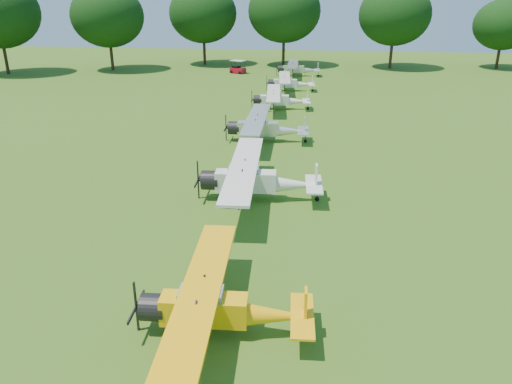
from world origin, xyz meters
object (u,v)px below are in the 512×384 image
golf_cart (238,69)px  aircraft_6 (289,82)px  aircraft_2 (218,306)px  aircraft_3 (255,178)px  aircraft_7 (297,68)px  aircraft_5 (279,98)px  aircraft_4 (264,126)px

golf_cart → aircraft_6: bearing=-32.5°
aircraft_2 → aircraft_3: aircraft_3 is taller
aircraft_3 → golf_cart: size_ratio=4.61×
aircraft_2 → aircraft_7: 56.59m
aircraft_3 → aircraft_5: bearing=88.1°
aircraft_2 → aircraft_5: size_ratio=1.04×
aircraft_2 → aircraft_4: (-1.30, 23.60, 0.08)m
aircraft_2 → aircraft_3: (-0.37, 11.88, 0.17)m
aircraft_4 → aircraft_5: (0.07, 11.63, -0.12)m
aircraft_4 → golf_cart: bearing=100.8°
aircraft_7 → golf_cart: bearing=167.7°
aircraft_4 → golf_cart: size_ratio=4.28×
aircraft_5 → aircraft_6: aircraft_5 is taller
aircraft_2 → aircraft_4: size_ratio=0.94×
aircraft_2 → aircraft_3: size_ratio=0.87×
aircraft_3 → aircraft_6: 33.34m
aircraft_3 → aircraft_4: aircraft_3 is taller
aircraft_6 → golf_cart: size_ratio=3.77×
aircraft_5 → aircraft_6: 9.99m
aircraft_4 → aircraft_5: 11.63m
aircraft_5 → golf_cart: (-8.05, 22.82, -0.47)m
aircraft_3 → golf_cart: (-8.91, 46.16, -0.68)m
aircraft_2 → aircraft_7: bearing=86.9°
aircraft_3 → aircraft_6: bearing=87.1°
aircraft_3 → aircraft_5: size_ratio=1.19×
aircraft_2 → aircraft_5: aircraft_2 is taller
aircraft_2 → aircraft_3: 11.89m
aircraft_4 → golf_cart: (-7.99, 34.45, -0.59)m
aircraft_5 → aircraft_7: 21.37m
aircraft_6 → aircraft_7: 11.37m
aircraft_4 → golf_cart: 35.37m
aircraft_4 → aircraft_6: bearing=86.9°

